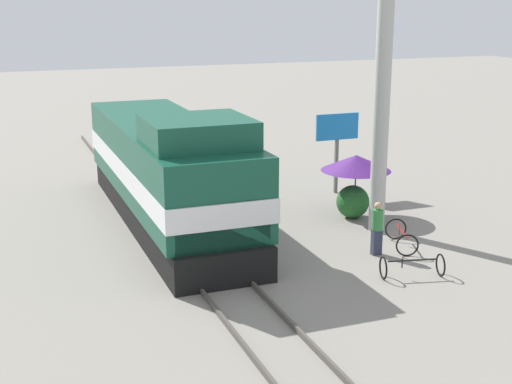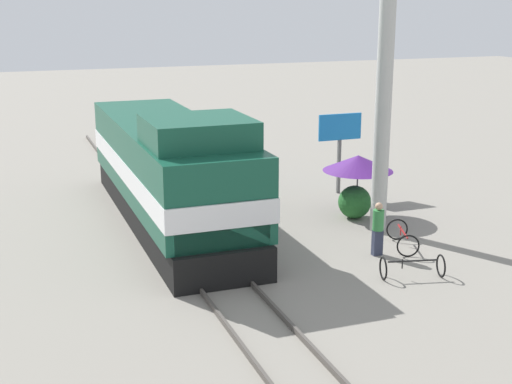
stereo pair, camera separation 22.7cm
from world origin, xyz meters
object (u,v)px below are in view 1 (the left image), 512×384
bicycle (401,237)px  person_bystander (377,226)px  billboard_sign (337,134)px  vendor_umbrella (356,163)px  bicycle_spare (412,266)px  locomotive (169,173)px  utility_pole (384,56)px

bicycle → person_bystander: bearing=33.9°
billboard_sign → bicycle: billboard_sign is taller
vendor_umbrella → bicycle_spare: (-1.35, -5.84, -1.61)m
bicycle → locomotive: bearing=-18.6°
person_bystander → bicycle_spare: bearing=-90.6°
locomotive → bicycle: 7.99m
bicycle_spare → bicycle: bearing=167.9°
bicycle → utility_pole: bearing=-76.0°
locomotive → utility_pole: utility_pole is taller
locomotive → person_bystander: bearing=-44.7°
locomotive → person_bystander: (5.14, -5.09, -0.97)m
person_bystander → billboard_sign: bearing=72.8°
locomotive → bicycle: (6.19, -4.81, -1.51)m
billboard_sign → vendor_umbrella: bearing=-104.6°
locomotive → person_bystander: 7.30m
billboard_sign → bicycle_spare: billboard_sign is taller
locomotive → bicycle_spare: locomotive is taller
vendor_umbrella → person_bystander: (-1.33, -3.84, -1.05)m
vendor_umbrella → bicycle: size_ratio=1.40×
bicycle → bicycle_spare: bicycle is taller
vendor_umbrella → billboard_sign: bearing=75.4°
utility_pole → vendor_umbrella: size_ratio=4.63×
bicycle → bicycle_spare: bearing=83.9°
utility_pole → billboard_sign: bearing=79.3°
bicycle → billboard_sign: bearing=-80.0°
utility_pole → person_bystander: 5.49m
vendor_umbrella → person_bystander: 4.20m
utility_pole → person_bystander: bearing=-120.1°
bicycle_spare → vendor_umbrella: bearing=-179.8°
locomotive → billboard_sign: bearing=14.0°
utility_pole → vendor_umbrella: bearing=86.3°
locomotive → billboard_sign: 7.51m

